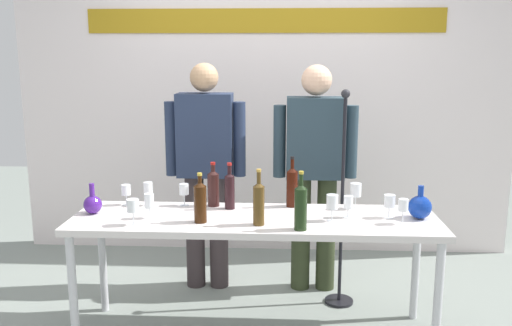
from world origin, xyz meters
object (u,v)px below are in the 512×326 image
object	(u,v)px
wine_glass_right_2	(348,203)
wine_glass_right_4	(403,206)
presenter_right	(315,164)
display_table	(255,227)
wine_bottle_0	(301,206)
wine_glass_left_3	(149,202)
wine_glass_left_1	(148,189)
wine_glass_left_4	(184,190)
wine_bottle_2	(230,189)
wine_glass_left_2	(133,206)
wine_glass_right_1	(389,201)
decanter_blue_right	(420,207)
wine_bottle_1	(292,186)
wine_glass_right_0	(356,190)
microphone_stand	(341,235)
wine_bottle_3	(200,201)
presenter_left	(206,163)
wine_bottle_4	(259,202)
wine_bottle_5	(213,187)
wine_glass_left_0	(126,190)
decanter_blue_left	(93,204)

from	to	relation	value
wine_glass_right_2	wine_glass_right_4	size ratio (longest dim) A/B	0.90
presenter_right	display_table	bearing A→B (deg)	-119.20
wine_bottle_0	wine_glass_left_3	bearing A→B (deg)	169.43
wine_glass_left_1	wine_glass_left_4	xyz separation A→B (m)	(0.23, 0.01, -0.00)
wine_bottle_2	wine_glass_left_2	size ratio (longest dim) A/B	1.94
wine_glass_right_1	wine_glass_left_1	bearing A→B (deg)	172.88
decanter_blue_right	wine_bottle_0	distance (m)	0.77
wine_bottle_1	wine_glass_right_4	bearing A→B (deg)	-27.65
wine_glass_left_1	wine_glass_left_4	distance (m)	0.23
wine_glass_right_0	microphone_stand	world-z (taller)	microphone_stand
wine_bottle_3	wine_glass_right_4	bearing A→B (deg)	1.37
microphone_stand	wine_glass_left_4	bearing A→B (deg)	-167.06
wine_glass_right_2	microphone_stand	world-z (taller)	microphone_stand
microphone_stand	presenter_left	bearing A→B (deg)	165.98
wine_bottle_4	wine_bottle_5	distance (m)	0.49
presenter_right	microphone_stand	size ratio (longest dim) A/B	1.10
presenter_left	wine_glass_left_4	bearing A→B (deg)	-98.72
wine_glass_left_4	wine_bottle_3	bearing A→B (deg)	-65.28
wine_bottle_3	wine_glass_right_2	size ratio (longest dim) A/B	2.21
wine_glass_left_1	wine_glass_left_2	bearing A→B (deg)	-88.05
presenter_right	wine_glass_left_1	distance (m)	1.21
presenter_left	presenter_right	bearing A→B (deg)	0.00
wine_glass_right_1	wine_glass_right_0	bearing A→B (deg)	133.99
wine_bottle_3	wine_glass_right_4	world-z (taller)	wine_bottle_3
microphone_stand	wine_glass_right_0	bearing A→B (deg)	-77.99
display_table	presenter_left	distance (m)	0.85
wine_bottle_4	wine_glass_left_0	size ratio (longest dim) A/B	2.42
wine_bottle_2	wine_glass_right_2	distance (m)	0.75
presenter_right	wine_bottle_1	xyz separation A→B (m)	(-0.17, -0.47, -0.05)
wine_glass_left_1	wine_glass_left_4	world-z (taller)	wine_glass_left_1
wine_bottle_3	wine_glass_left_4	size ratio (longest dim) A/B	2.04
decanter_blue_right	wine_glass_left_1	size ratio (longest dim) A/B	1.30
presenter_left	wine_bottle_2	distance (m)	0.59
wine_bottle_5	wine_glass_right_0	world-z (taller)	wine_bottle_5
decanter_blue_left	wine_bottle_1	size ratio (longest dim) A/B	0.58
display_table	decanter_blue_left	bearing A→B (deg)	178.79
wine_bottle_3	wine_glass_right_1	distance (m)	1.13
wine_glass_left_1	wine_glass_right_1	xyz separation A→B (m)	(1.51, -0.19, -0.01)
presenter_left	wine_bottle_1	distance (m)	0.78
wine_bottle_5	wine_glass_left_0	bearing A→B (deg)	-179.19
wine_bottle_3	wine_glass_right_0	world-z (taller)	wine_bottle_3
presenter_right	wine_glass_right_4	bearing A→B (deg)	-59.76
wine_bottle_0	wine_bottle_3	size ratio (longest dim) A/B	1.14
wine_bottle_1	decanter_blue_right	bearing A→B (deg)	-16.27
display_table	decanter_blue_right	distance (m)	1.00
decanter_blue_right	wine_bottle_1	xyz separation A→B (m)	(-0.76, 0.22, 0.06)
wine_bottle_0	wine_bottle_3	distance (m)	0.59
wine_bottle_2	wine_glass_right_2	xyz separation A→B (m)	(0.73, -0.15, -0.04)
presenter_left	wine_bottle_3	distance (m)	0.84
decanter_blue_left	wine_glass_right_2	world-z (taller)	decanter_blue_left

